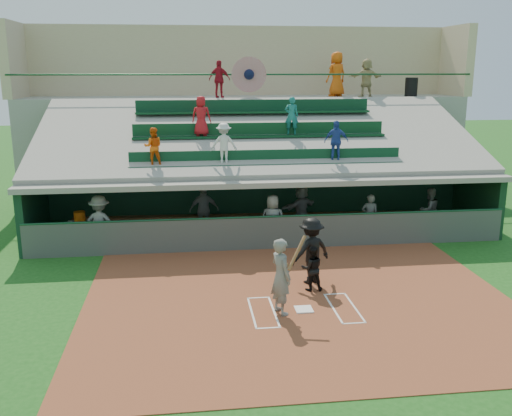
{
  "coord_description": "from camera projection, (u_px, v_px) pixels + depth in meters",
  "views": [
    {
      "loc": [
        -2.82,
        -12.9,
        5.87
      ],
      "look_at": [
        -0.76,
        3.5,
        1.8
      ],
      "focal_mm": 40.0,
      "sensor_mm": 36.0,
      "label": 1
    }
  ],
  "objects": [
    {
      "name": "grandstand",
      "position": [
        253.0,
        157.0,
        23.75
      ],
      "size": [
        20.4,
        10.4,
        7.8
      ],
      "color": "#4D524D",
      "rests_on": "ground"
    },
    {
      "name": "concourse_staff_a",
      "position": [
        219.0,
        79.0,
        24.3
      ],
      "size": [
        1.01,
        0.69,
        1.59
      ],
      "primitive_type": "imported",
      "rotation": [
        0.0,
        0.0,
        2.79
      ],
      "color": "#AA1321",
      "rests_on": "concourse_slab"
    },
    {
      "name": "dugout_player_c",
      "position": [
        273.0,
        220.0,
        19.14
      ],
      "size": [
        0.96,
        0.77,
        1.72
      ],
      "primitive_type": "imported",
      "rotation": [
        0.0,
        0.0,
        2.85
      ],
      "color": "#61645E",
      "rests_on": "dugout_floor"
    },
    {
      "name": "dugout_player_e",
      "position": [
        370.0,
        216.0,
        19.88
      ],
      "size": [
        0.66,
        0.53,
        1.58
      ],
      "primitive_type": "imported",
      "rotation": [
        0.0,
        0.0,
        2.84
      ],
      "color": "#50534E",
      "rests_on": "dugout_floor"
    },
    {
      "name": "catcher",
      "position": [
        312.0,
        268.0,
        15.3
      ],
      "size": [
        0.62,
        0.49,
        1.23
      ],
      "primitive_type": "imported",
      "rotation": [
        0.0,
        0.0,
        3.1
      ],
      "color": "black",
      "rests_on": "dirt_slab"
    },
    {
      "name": "ground",
      "position": [
        304.0,
        311.0,
        14.17
      ],
      "size": [
        100.0,
        100.0,
        0.0
      ],
      "primitive_type": "plane",
      "color": "#184E16",
      "rests_on": "ground"
    },
    {
      "name": "dugout_player_b",
      "position": [
        204.0,
        210.0,
        20.38
      ],
      "size": [
        1.07,
        0.49,
        1.78
      ],
      "primitive_type": "imported",
      "rotation": [
        0.0,
        0.0,
        3.2
      ],
      "color": "#60635D",
      "rests_on": "dugout_floor"
    },
    {
      "name": "batter_at_plate",
      "position": [
        281.0,
        276.0,
        13.78
      ],
      "size": [
        0.97,
        0.83,
        1.95
      ],
      "color": "#5D605A",
      "rests_on": "dirt_slab"
    },
    {
      "name": "home_plate",
      "position": [
        304.0,
        309.0,
        14.16
      ],
      "size": [
        0.43,
        0.43,
        0.03
      ],
      "primitive_type": "cube",
      "color": "white",
      "rests_on": "dirt_slab"
    },
    {
      "name": "dugout_floor",
      "position": [
        266.0,
        234.0,
        20.67
      ],
      "size": [
        16.0,
        3.5,
        0.04
      ],
      "primitive_type": "cube",
      "color": "gray",
      "rests_on": "ground"
    },
    {
      "name": "white_table",
      "position": [
        80.0,
        233.0,
        19.37
      ],
      "size": [
        0.88,
        0.67,
        0.75
      ],
      "primitive_type": "cube",
      "rotation": [
        0.0,
        0.0,
        -0.04
      ],
      "color": "silver",
      "rests_on": "dugout_floor"
    },
    {
      "name": "dugout_player_f",
      "position": [
        429.0,
        210.0,
        20.69
      ],
      "size": [
        0.92,
        0.79,
        1.63
      ],
      "primitive_type": "imported",
      "rotation": [
        0.0,
        0.0,
        3.39
      ],
      "color": "#525550",
      "rests_on": "dugout_floor"
    },
    {
      "name": "trash_bin",
      "position": [
        411.0,
        87.0,
        25.99
      ],
      "size": [
        0.57,
        0.57,
        0.85
      ],
      "primitive_type": "cylinder",
      "color": "black",
      "rests_on": "concourse_slab"
    },
    {
      "name": "dugout_player_d",
      "position": [
        301.0,
        208.0,
        20.79
      ],
      "size": [
        1.62,
        1.33,
        1.74
      ],
      "primitive_type": "imported",
      "rotation": [
        0.0,
        0.0,
        3.74
      ],
      "color": "#61645F",
      "rests_on": "dugout_floor"
    },
    {
      "name": "water_cooler",
      "position": [
        80.0,
        217.0,
        19.22
      ],
      "size": [
        0.38,
        0.38,
        0.38
      ],
      "primitive_type": "cylinder",
      "color": "#DE5D0D",
      "rests_on": "white_table"
    },
    {
      "name": "batters_box_chalk",
      "position": [
        304.0,
        310.0,
        14.16
      ],
      "size": [
        2.65,
        1.85,
        0.01
      ],
      "color": "white",
      "rests_on": "dirt_slab"
    },
    {
      "name": "dugout_player_a",
      "position": [
        100.0,
        223.0,
        18.52
      ],
      "size": [
        1.27,
        0.85,
        1.84
      ],
      "primitive_type": "imported",
      "rotation": [
        0.0,
        0.0,
        3.0
      ],
      "color": "#61645E",
      "rests_on": "dugout_floor"
    },
    {
      "name": "dirt_slab",
      "position": [
        300.0,
        302.0,
        14.65
      ],
      "size": [
        11.0,
        9.0,
        0.02
      ],
      "primitive_type": "cube",
      "color": "brown",
      "rests_on": "ground"
    },
    {
      "name": "concourse_slab",
      "position": [
        246.0,
        147.0,
        26.63
      ],
      "size": [
        20.0,
        3.0,
        4.6
      ],
      "primitive_type": "cube",
      "color": "gray",
      "rests_on": "ground"
    },
    {
      "name": "concourse_staff_b",
      "position": [
        337.0,
        74.0,
        25.96
      ],
      "size": [
        1.14,
        0.96,
        1.99
      ],
      "primitive_type": "imported",
      "rotation": [
        0.0,
        0.0,
        3.53
      ],
      "color": "#D8530C",
      "rests_on": "concourse_slab"
    },
    {
      "name": "dugout_bench",
      "position": [
        255.0,
        220.0,
        21.72
      ],
      "size": [
        13.62,
        1.1,
        0.41
      ],
      "primitive_type": "cube",
      "rotation": [
        0.0,
        0.0,
        -0.05
      ],
      "color": "brown",
      "rests_on": "dugout_floor"
    },
    {
      "name": "home_umpire",
      "position": [
        311.0,
        251.0,
        15.77
      ],
      "size": [
        1.38,
        1.11,
        1.86
      ],
      "primitive_type": "imported",
      "rotation": [
        0.0,
        0.0,
        3.55
      ],
      "color": "black",
      "rests_on": "dirt_slab"
    },
    {
      "name": "concourse_staff_c",
      "position": [
        366.0,
        78.0,
        25.65
      ],
      "size": [
        1.6,
        0.64,
        1.69
      ],
      "primitive_type": "imported",
      "rotation": [
        0.0,
        0.0,
        3.23
      ],
      "color": "tan",
      "rests_on": "concourse_slab"
    }
  ]
}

